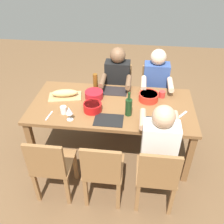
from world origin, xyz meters
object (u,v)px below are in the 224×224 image
(chair_far_right, at_px, (153,92))
(serving_bowl_fruit, at_px, (93,107))
(chair_far_center, at_px, (118,89))
(chair_near_right, at_px, (157,175))
(wine_bottle, at_px, (129,107))
(diner_far_center, at_px, (117,83))
(serving_bowl_pasta, at_px, (149,96))
(cup_near_left, at_px, (64,110))
(bread_loaf, at_px, (65,93))
(diner_near_right, at_px, (159,146))
(diner_far_right, at_px, (155,85))
(chair_near_center, at_px, (103,170))
(chair_near_left, at_px, (51,165))
(cup_far_right, at_px, (162,94))
(dining_table, at_px, (112,110))
(cutting_board, at_px, (65,97))
(serving_bowl_greens, at_px, (94,94))
(beer_bottle, at_px, (95,82))
(wine_glass, at_px, (69,111))

(chair_far_right, height_order, serving_bowl_fruit, chair_far_right)
(chair_far_center, distance_m, chair_near_right, 1.67)
(chair_far_right, distance_m, wine_bottle, 1.09)
(diner_far_center, distance_m, wine_bottle, 0.83)
(serving_bowl_pasta, height_order, wine_bottle, wine_bottle)
(wine_bottle, xyz_separation_m, cup_near_left, (-0.73, -0.06, -0.06))
(chair_far_right, xyz_separation_m, bread_loaf, (-1.14, -0.70, 0.32))
(diner_near_right, distance_m, cup_near_left, 1.13)
(diner_far_center, distance_m, chair_far_right, 0.61)
(diner_far_right, relative_size, chair_near_right, 1.41)
(wine_bottle, bearing_deg, chair_near_center, -108.67)
(diner_far_center, height_order, chair_far_right, diner_far_center)
(chair_near_left, relative_size, diner_near_right, 0.71)
(chair_near_center, xyz_separation_m, cup_far_right, (0.60, 1.03, 0.30))
(chair_far_center, distance_m, chair_far_right, 0.54)
(dining_table, relative_size, cup_near_left, 22.02)
(chair_near_left, height_order, chair_far_center, same)
(cutting_board, distance_m, bread_loaf, 0.06)
(diner_far_center, bearing_deg, serving_bowl_greens, -116.20)
(chair_near_right, distance_m, serving_bowl_fruit, 1.03)
(chair_near_left, relative_size, beer_bottle, 3.86)
(chair_near_left, xyz_separation_m, bread_loaf, (-0.06, 0.88, 0.32))
(diner_far_right, bearing_deg, cup_near_left, -141.44)
(chair_near_center, relative_size, cutting_board, 2.12)
(cup_far_right, bearing_deg, diner_far_center, 148.70)
(diner_far_center, height_order, cup_near_left, diner_far_center)
(dining_table, distance_m, bread_loaf, 0.62)
(chair_far_right, relative_size, diner_far_right, 0.71)
(serving_bowl_fruit, height_order, cup_near_left, serving_bowl_fruit)
(chair_near_left, xyz_separation_m, serving_bowl_pasta, (0.97, 0.94, 0.31))
(serving_bowl_pasta, bearing_deg, chair_near_center, -114.65)
(wine_glass, bearing_deg, chair_near_right, -24.90)
(diner_far_center, height_order, serving_bowl_fruit, diner_far_center)
(serving_bowl_pasta, bearing_deg, chair_far_right, 80.85)
(chair_far_center, height_order, serving_bowl_fruit, chair_far_center)
(chair_near_right, bearing_deg, diner_far_right, 90.00)
(diner_far_right, bearing_deg, beer_bottle, -160.79)
(chair_far_center, bearing_deg, chair_near_center, -90.00)
(diner_far_center, distance_m, diner_far_right, 0.54)
(serving_bowl_greens, bearing_deg, diner_far_right, 32.10)
(cutting_board, bearing_deg, cup_far_right, 7.39)
(chair_near_center, xyz_separation_m, cup_near_left, (-0.52, 0.55, 0.30))
(cup_far_right, bearing_deg, chair_far_right, 96.68)
(chair_near_right, distance_m, wine_glass, 1.12)
(dining_table, bearing_deg, cup_near_left, -155.66)
(chair_far_right, bearing_deg, chair_far_center, 180.00)
(dining_table, bearing_deg, chair_near_right, -55.91)
(chair_far_center, bearing_deg, serving_bowl_fruit, -102.43)
(serving_bowl_fruit, xyz_separation_m, serving_bowl_pasta, (0.64, 0.30, -0.00))
(chair_near_center, height_order, cup_near_left, chair_near_center)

